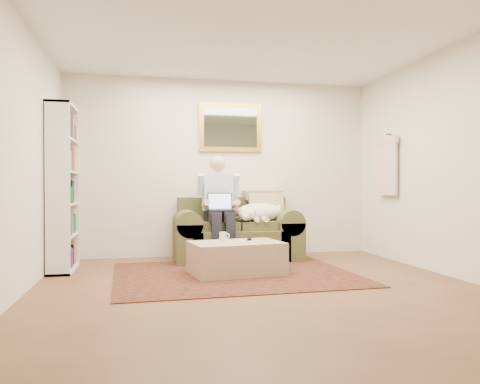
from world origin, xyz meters
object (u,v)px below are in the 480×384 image
object	(u,v)px
sofa	(236,238)
sleeping_dog	(259,212)
bookshelf	(63,188)
ottoman	(236,258)
seated_man	(220,208)
laptop	(221,206)
coffee_mug	(223,236)

from	to	relation	value
sofa	sleeping_dog	world-z (taller)	sofa
sleeping_dog	bookshelf	world-z (taller)	bookshelf
sleeping_dog	ottoman	distance (m)	1.23
seated_man	laptop	world-z (taller)	seated_man
laptop	bookshelf	distance (m)	1.99
sofa	seated_man	distance (m)	0.52
laptop	ottoman	world-z (taller)	laptop
sleeping_dog	ottoman	size ratio (longest dim) A/B	0.69
seated_man	bookshelf	size ratio (longest dim) A/B	0.73
sofa	laptop	bearing A→B (deg)	-138.98
sleeping_dog	laptop	bearing A→B (deg)	-166.36
coffee_mug	seated_man	bearing A→B (deg)	83.54
laptop	bookshelf	bearing A→B (deg)	-174.07
sofa	ottoman	distance (m)	1.12
bookshelf	laptop	bearing A→B (deg)	5.93
sleeping_dog	bookshelf	size ratio (longest dim) A/B	0.36
sofa	laptop	distance (m)	0.58
sleeping_dog	coffee_mug	size ratio (longest dim) A/B	7.10
laptop	sleeping_dog	xyz separation A→B (m)	(0.57, 0.14, -0.10)
sofa	coffee_mug	distance (m)	0.97
laptop	sleeping_dog	distance (m)	0.59
sofa	seated_man	xyz separation A→B (m)	(-0.26, -0.16, 0.43)
ottoman	bookshelf	distance (m)	2.27
coffee_mug	bookshelf	distance (m)	2.03
laptop	bookshelf	world-z (taller)	bookshelf
sofa	laptop	size ratio (longest dim) A/B	5.15
seated_man	coffee_mug	size ratio (longest dim) A/B	14.51
sofa	coffee_mug	world-z (taller)	sofa
coffee_mug	laptop	bearing A→B (deg)	82.90
sofa	ottoman	xyz separation A→B (m)	(-0.22, -1.09, -0.11)
sleeping_dog	coffee_mug	xyz separation A→B (m)	(-0.65, -0.81, -0.23)
ottoman	coffee_mug	xyz separation A→B (m)	(-0.12, 0.19, 0.24)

